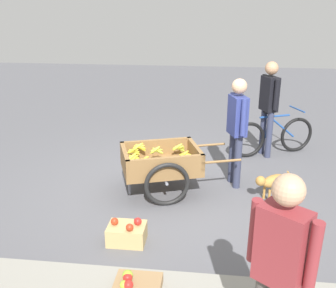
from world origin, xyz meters
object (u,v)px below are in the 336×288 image
bicycle (273,136)px  bystander_person (280,261)px  cyclist_person (269,100)px  fruit_cart (161,164)px  dog (273,181)px  vendor_person (237,123)px  mixed_fruit_crate (127,233)px

bicycle → bystander_person: size_ratio=0.94×
bystander_person → cyclist_person: bearing=-95.8°
fruit_cart → dog: 1.62m
bicycle → dog: bicycle is taller
vendor_person → dog: size_ratio=2.91×
vendor_person → bicycle: 1.69m
dog → vendor_person: bearing=-38.3°
fruit_cart → cyclist_person: 2.47m
fruit_cart → vendor_person: vendor_person is taller
vendor_person → bicycle: vendor_person is taller
fruit_cart → mixed_fruit_crate: 1.41m
bystander_person → dog: bearing=-97.5°
fruit_cart → bystander_person: (-1.24, 2.89, 0.55)m
bicycle → mixed_fruit_crate: 3.73m
bicycle → dog: (0.23, 1.79, -0.08)m
dog → bystander_person: bystander_person is taller
vendor_person → dog: bearing=141.7°
bicycle → dog: 1.80m
vendor_person → bystander_person: size_ratio=1.00×
vendor_person → cyclist_person: cyclist_person is taller
vendor_person → mixed_fruit_crate: size_ratio=3.75×
vendor_person → mixed_fruit_crate: (1.31, 1.73, -0.87)m
mixed_fruit_crate → bystander_person: size_ratio=0.27×
cyclist_person → dog: 1.89m
vendor_person → cyclist_person: (-0.61, -1.31, 0.05)m
cyclist_person → dog: cyclist_person is taller
mixed_fruit_crate → dog: bearing=-144.3°
bicycle → cyclist_person: cyclist_person is taller
bicycle → bystander_person: bystander_person is taller
fruit_cart → bystander_person: size_ratio=1.10×
vendor_person → bicycle: (-0.75, -1.37, -0.64)m
bystander_person → bicycle: bearing=-97.4°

